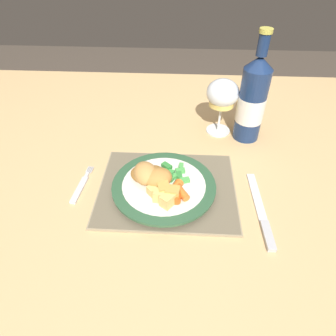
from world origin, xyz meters
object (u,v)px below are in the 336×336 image
Objects in this scene: fork at (81,187)px; dinner_plate at (164,187)px; wine_glass at (222,95)px; dining_table at (162,182)px; table_knife at (262,215)px; bottle at (252,100)px.

dinner_plate is at bearing -1.28° from fork.
dinner_plate is 0.31m from wine_glass.
fork is (-0.18, -0.11, 0.08)m from dining_table.
fork is at bearing 178.72° from dinner_plate.
dinner_plate is 1.87× the size of fork.
table_knife is at bearing -15.56° from dinner_plate.
dinner_plate is 1.07× the size of table_knife.
fork is (-0.19, 0.00, -0.01)m from dinner_plate.
dining_table is 0.29m from wine_glass.
dinner_plate reaches higher than table_knife.
bottle is at bearing 88.83° from table_knife.
dining_table is at bearing 142.68° from table_knife.
dinner_plate reaches higher than fork.
dining_table is 4.93× the size of bottle.
table_knife is 0.32m from bottle.
wine_glass is at bearing 37.33° from fork.
bottle reaches higher than dinner_plate.
dinner_plate is 0.34m from bottle.
wine_glass reaches higher than fork.
wine_glass is (0.14, 0.26, 0.10)m from dinner_plate.
table_knife is 0.75× the size of bottle.
wine_glass is at bearing 61.45° from dinner_plate.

